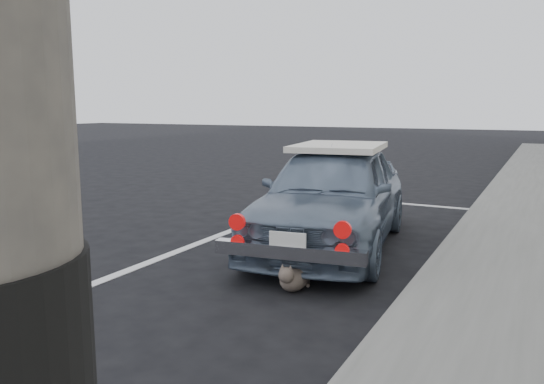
% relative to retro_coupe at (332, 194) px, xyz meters
% --- Properties ---
extents(ground, '(80.00, 80.00, 0.00)m').
position_rel_retro_coupe_xyz_m(ground, '(-0.56, -3.35, -0.62)').
color(ground, black).
rests_on(ground, ground).
extents(pline_front, '(3.00, 0.12, 0.01)m').
position_rel_retro_coupe_xyz_m(pline_front, '(-0.06, 3.15, -0.61)').
color(pline_front, silver).
rests_on(pline_front, ground).
extents(pline_side, '(0.12, 7.00, 0.01)m').
position_rel_retro_coupe_xyz_m(pline_side, '(-1.46, -0.35, -0.61)').
color(pline_side, silver).
rests_on(pline_side, ground).
extents(retro_coupe, '(1.97, 3.76, 1.22)m').
position_rel_retro_coupe_xyz_m(retro_coupe, '(0.00, 0.00, 0.00)').
color(retro_coupe, slate).
rests_on(retro_coupe, ground).
extents(cat, '(0.23, 0.54, 0.28)m').
position_rel_retro_coupe_xyz_m(cat, '(0.27, -1.64, -0.49)').
color(cat, '#6E6254').
rests_on(cat, ground).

